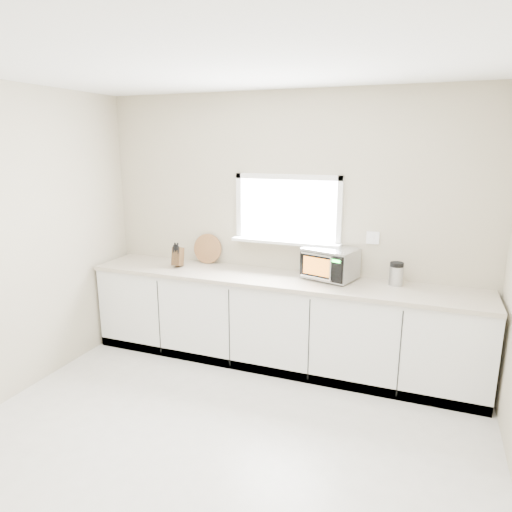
% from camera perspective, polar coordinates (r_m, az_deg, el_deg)
% --- Properties ---
extents(ground, '(4.00, 4.00, 0.00)m').
position_cam_1_polar(ground, '(3.51, -7.00, -24.98)').
color(ground, beige).
rests_on(ground, ground).
extents(back_wall, '(4.00, 0.17, 2.70)m').
position_cam_1_polar(back_wall, '(4.66, 4.01, 3.57)').
color(back_wall, '#BAB294').
rests_on(back_wall, ground).
extents(cabinets, '(3.92, 0.60, 0.88)m').
position_cam_1_polar(cabinets, '(4.65, 2.73, -8.32)').
color(cabinets, silver).
rests_on(cabinets, ground).
extents(countertop, '(3.92, 0.64, 0.04)m').
position_cam_1_polar(countertop, '(4.48, 2.76, -2.92)').
color(countertop, '#C0B79E').
rests_on(countertop, cabinets).
extents(microwave, '(0.55, 0.48, 0.30)m').
position_cam_1_polar(microwave, '(4.44, 9.23, -0.86)').
color(microwave, black).
rests_on(microwave, countertop).
extents(knife_block, '(0.12, 0.20, 0.27)m').
position_cam_1_polar(knife_block, '(4.89, -9.74, -0.02)').
color(knife_block, '#49311A').
rests_on(knife_block, countertop).
extents(cutting_board, '(0.32, 0.08, 0.32)m').
position_cam_1_polar(cutting_board, '(4.99, -6.07, 0.92)').
color(cutting_board, olive).
rests_on(cutting_board, countertop).
extents(coffee_grinder, '(0.14, 0.14, 0.22)m').
position_cam_1_polar(coffee_grinder, '(4.39, 17.12, -2.13)').
color(coffee_grinder, '#AFB1B6').
rests_on(coffee_grinder, countertop).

